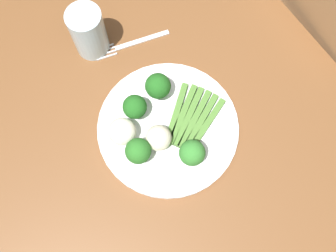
# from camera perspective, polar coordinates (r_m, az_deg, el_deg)

# --- Properties ---
(ground_plane) EXTENTS (6.00, 6.00, 0.02)m
(ground_plane) POSITION_cam_1_polar(r_m,az_deg,el_deg) (1.49, 0.14, -12.20)
(ground_plane) COLOR #B7A88E
(dining_table) EXTENTS (1.25, 0.82, 0.76)m
(dining_table) POSITION_cam_1_polar(r_m,az_deg,el_deg) (0.85, 0.24, -7.57)
(dining_table) COLOR brown
(dining_table) RESTS_ON ground_plane
(chair) EXTENTS (0.43, 0.43, 0.87)m
(chair) POSITION_cam_1_polar(r_m,az_deg,el_deg) (1.20, 18.95, 12.07)
(chair) COLOR #9E754C
(chair) RESTS_ON ground_plane
(plate) EXTENTS (0.28, 0.28, 0.01)m
(plate) POSITION_cam_1_polar(r_m,az_deg,el_deg) (0.75, -0.00, -0.30)
(plate) COLOR white
(plate) RESTS_ON dining_table
(asparagus_bundle) EXTENTS (0.13, 0.15, 0.01)m
(asparagus_bundle) POSITION_cam_1_polar(r_m,az_deg,el_deg) (0.74, 3.54, 1.12)
(asparagus_bundle) COLOR #47752D
(asparagus_bundle) RESTS_ON plate
(broccoli_left) EXTENTS (0.05, 0.05, 0.06)m
(broccoli_left) POSITION_cam_1_polar(r_m,az_deg,el_deg) (0.69, 3.63, -4.04)
(broccoli_left) COLOR #609E3D
(broccoli_left) RESTS_ON plate
(broccoli_back_right) EXTENTS (0.05, 0.05, 0.06)m
(broccoli_back_right) POSITION_cam_1_polar(r_m,az_deg,el_deg) (0.69, -4.49, -3.76)
(broccoli_back_right) COLOR #568E33
(broccoli_back_right) RESTS_ON plate
(broccoli_right) EXTENTS (0.05, 0.05, 0.06)m
(broccoli_right) POSITION_cam_1_polar(r_m,az_deg,el_deg) (0.73, -1.51, 5.97)
(broccoli_right) COLOR #4C7F2B
(broccoli_right) RESTS_ON plate
(broccoli_front_left) EXTENTS (0.05, 0.05, 0.06)m
(broccoli_front_left) POSITION_cam_1_polar(r_m,az_deg,el_deg) (0.72, -4.77, 2.98)
(broccoli_front_left) COLOR #4C7F2B
(broccoli_front_left) RESTS_ON plate
(cauliflower_mid) EXTENTS (0.05, 0.05, 0.05)m
(cauliflower_mid) POSITION_cam_1_polar(r_m,az_deg,el_deg) (0.71, -1.41, -1.78)
(cauliflower_mid) COLOR beige
(cauliflower_mid) RESTS_ON plate
(cauliflower_near_fork) EXTENTS (0.05, 0.05, 0.05)m
(cauliflower_near_fork) POSITION_cam_1_polar(r_m,az_deg,el_deg) (0.71, -6.86, -0.83)
(cauliflower_near_fork) COLOR white
(cauliflower_near_fork) RESTS_ON plate
(fork) EXTENTS (0.06, 0.16, 0.00)m
(fork) POSITION_cam_1_polar(r_m,az_deg,el_deg) (0.83, -5.58, 12.13)
(fork) COLOR silver
(fork) RESTS_ON dining_table
(water_glass) EXTENTS (0.07, 0.07, 0.11)m
(water_glass) POSITION_cam_1_polar(r_m,az_deg,el_deg) (0.80, -11.82, 13.61)
(water_glass) COLOR silver
(water_glass) RESTS_ON dining_table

